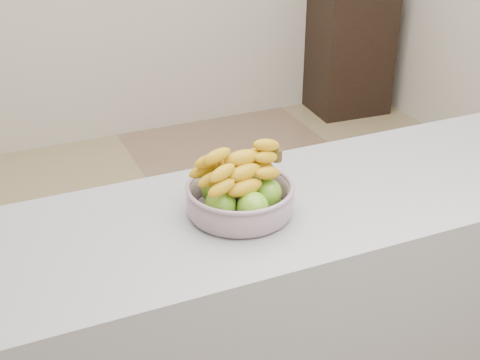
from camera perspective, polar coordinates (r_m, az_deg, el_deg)
name	(u,v)px	position (r m, az deg, el deg)	size (l,w,h in m)	color
ground	(236,309)	(2.91, -0.39, -10.92)	(4.00, 4.00, 0.00)	#8E7C57
counter	(318,317)	(2.17, 6.67, -11.56)	(2.00, 0.60, 0.90)	gray
cabinet	(350,48)	(4.82, 9.37, 11.07)	(0.51, 0.41, 0.91)	black
fruit_bowl	(240,194)	(1.78, -0.01, -1.22)	(0.29, 0.29, 0.18)	#9EB1BE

